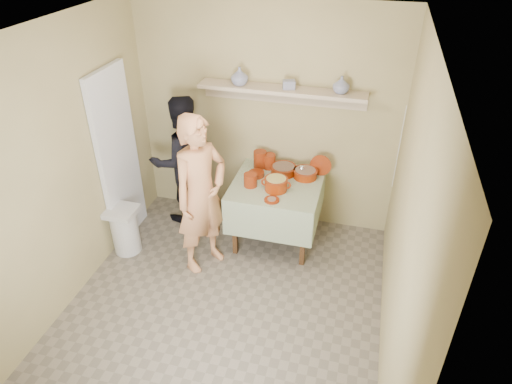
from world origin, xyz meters
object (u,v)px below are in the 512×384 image
(serving_table, at_px, (277,192))
(cazuela_rice, at_px, (276,183))
(person_helper, at_px, (183,160))
(person_cook, at_px, (201,195))
(trash_bin, at_px, (125,230))

(serving_table, relative_size, cazuela_rice, 2.95)
(person_helper, distance_m, cazuela_rice, 1.24)
(person_cook, relative_size, cazuela_rice, 5.26)
(cazuela_rice, bearing_deg, trash_bin, -162.62)
(person_cook, xyz_separation_m, cazuela_rice, (0.67, 0.46, -0.02))
(person_cook, distance_m, trash_bin, 1.10)
(person_cook, height_order, trash_bin, person_cook)
(person_helper, bearing_deg, trash_bin, 22.43)
(cazuela_rice, relative_size, trash_bin, 0.59)
(person_helper, distance_m, serving_table, 1.20)
(person_cook, bearing_deg, cazuela_rice, -25.30)
(person_cook, distance_m, cazuela_rice, 0.82)
(person_helper, xyz_separation_m, serving_table, (1.18, -0.16, -0.15))
(cazuela_rice, bearing_deg, person_helper, 165.75)
(person_cook, height_order, cazuela_rice, person_cook)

